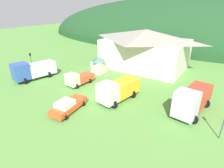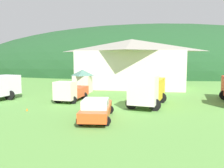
# 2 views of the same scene
# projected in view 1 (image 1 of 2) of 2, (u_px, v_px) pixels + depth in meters

# --- Properties ---
(ground_plane) EXTENTS (200.00, 200.00, 0.00)m
(ground_plane) POSITION_uv_depth(u_px,v_px,m) (99.00, 96.00, 26.54)
(ground_plane) COLOR #5B9342
(forested_hill_backdrop) EXTENTS (134.22, 60.00, 32.38)m
(forested_hill_backdrop) POSITION_uv_depth(u_px,v_px,m) (187.00, 40.00, 71.11)
(forested_hill_backdrop) COLOR #1E4723
(forested_hill_backdrop) RESTS_ON ground
(depot_building) EXTENTS (17.76, 12.68, 8.01)m
(depot_building) POSITION_uv_depth(u_px,v_px,m) (145.00, 48.00, 37.79)
(depot_building) COLOR silver
(depot_building) RESTS_ON ground
(play_shed_cream) EXTENTS (2.43, 2.55, 3.21)m
(play_shed_cream) POSITION_uv_depth(u_px,v_px,m) (99.00, 65.00, 35.32)
(play_shed_cream) COLOR beige
(play_shed_cream) RESTS_ON ground
(box_truck_blue) EXTENTS (4.07, 7.72, 3.39)m
(box_truck_blue) POSITION_uv_depth(u_px,v_px,m) (33.00, 70.00, 32.15)
(box_truck_blue) COLOR #3356AD
(box_truck_blue) RESTS_ON ground
(light_truck_cream) EXTENTS (2.79, 5.14, 2.30)m
(light_truck_cream) POSITION_uv_depth(u_px,v_px,m) (78.00, 79.00, 30.06)
(light_truck_cream) COLOR beige
(light_truck_cream) RESTS_ON ground
(heavy_rig_striped) EXTENTS (3.92, 7.04, 3.17)m
(heavy_rig_striped) POSITION_uv_depth(u_px,v_px,m) (118.00, 90.00, 24.81)
(heavy_rig_striped) COLOR silver
(heavy_rig_striped) RESTS_ON ground
(tow_truck_silver) EXTENTS (3.89, 8.06, 3.64)m
(tow_truck_silver) POSITION_uv_depth(u_px,v_px,m) (192.00, 99.00, 21.97)
(tow_truck_silver) COLOR silver
(tow_truck_silver) RESTS_ON ground
(service_pickup_orange) EXTENTS (2.85, 5.55, 1.66)m
(service_pickup_orange) POSITION_uv_depth(u_px,v_px,m) (68.00, 106.00, 22.47)
(service_pickup_orange) COLOR #EA4F20
(service_pickup_orange) RESTS_ON ground
(traffic_light_west) EXTENTS (0.20, 0.32, 4.12)m
(traffic_light_west) POSITION_uv_depth(u_px,v_px,m) (31.00, 61.00, 34.60)
(traffic_light_west) COLOR #4C4C51
(traffic_light_west) RESTS_ON ground
(traffic_light_east) EXTENTS (0.20, 0.32, 3.66)m
(traffic_light_east) POSITION_uv_depth(u_px,v_px,m) (224.00, 120.00, 17.20)
(traffic_light_east) COLOR #4C4C51
(traffic_light_east) RESTS_ON ground
(traffic_cone_near_pickup) EXTENTS (0.36, 0.36, 0.50)m
(traffic_cone_near_pickup) POSITION_uv_depth(u_px,v_px,m) (146.00, 135.00, 18.54)
(traffic_cone_near_pickup) COLOR orange
(traffic_cone_near_pickup) RESTS_ON ground
(traffic_cone_mid_row) EXTENTS (0.36, 0.36, 0.50)m
(traffic_cone_mid_row) POSITION_uv_depth(u_px,v_px,m) (45.00, 93.00, 27.59)
(traffic_cone_mid_row) COLOR orange
(traffic_cone_mid_row) RESTS_ON ground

